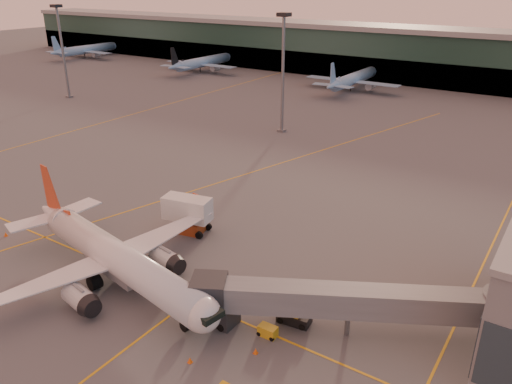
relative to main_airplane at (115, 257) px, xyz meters
The scene contains 15 objects.
ground 6.03m from the main_airplane, 34.80° to the right, with size 600.00×600.00×0.00m, color #4C4F54.
taxi_markings 41.91m from the main_airplane, 94.43° to the left, with size 100.12×173.00×0.01m.
terminal 139.11m from the main_airplane, 88.31° to the left, with size 400.00×20.00×17.60m.
mast_west_far 104.93m from the main_airplane, 145.45° to the left, with size 2.40×2.40×25.60m.
mast_west_near 66.13m from the main_airplane, 104.14° to the left, with size 2.40×2.40×25.60m.
distant_aircraft_row 116.44m from the main_airplane, 98.35° to the left, with size 290.00×34.00×13.00m.
main_airplane is the anchor object (origin of this frame).
jet_bridge 27.68m from the main_airplane, 14.72° to the left, with size 29.15×17.60×5.39m.
catering_truck 14.29m from the main_airplane, 96.13° to the left, with size 6.96×4.10×5.06m.
gpu_cart 19.51m from the main_airplane, ahead, with size 1.91×1.15×1.09m.
pushback_tug 21.11m from the main_airplane, 13.89° to the left, with size 3.51×2.19×1.71m.
cone_nose 19.88m from the main_airplane, ahead, with size 0.47×0.47×0.60m.
cone_tail 21.52m from the main_airplane, behind, with size 0.48×0.48×0.61m.
cone_wing_left 16.92m from the main_airplane, 92.77° to the left, with size 0.50×0.50×0.64m.
cone_fwd 16.49m from the main_airplane, 18.98° to the right, with size 0.46×0.46×0.59m.
Camera 1 is at (35.86, -28.69, 32.13)m, focal length 35.00 mm.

